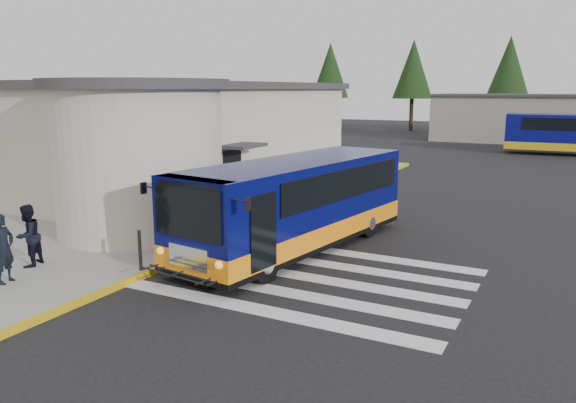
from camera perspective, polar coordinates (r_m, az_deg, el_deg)
The scene contains 9 objects.
ground at distance 14.78m, azimuth 4.93°, elevation -7.04°, with size 140.00×140.00×0.00m, color black.
sidewalk at distance 22.70m, azimuth -12.34°, elevation -0.54°, with size 10.00×34.00×0.15m, color gray.
curb_strip at distance 19.93m, azimuth -1.34°, elevation -1.90°, with size 0.12×34.00×0.16m, color gold.
station_building at distance 25.73m, azimuth -11.57°, elevation 6.49°, with size 12.70×18.70×4.80m.
crosswalk at distance 14.28m, azimuth 1.80°, elevation -7.64°, with size 8.00×5.35×0.01m.
transit_bus at distance 16.35m, azimuth 0.75°, elevation -0.61°, with size 4.11×9.59×2.64m.
pedestrian_a at distance 14.78m, azimuth -26.92°, elevation -4.28°, with size 0.61×0.40×1.67m, color black.
pedestrian_b at distance 15.89m, azimuth -24.93°, elevation -3.17°, with size 0.79×0.61×1.62m, color black.
bollard at distance 14.65m, azimuth -14.81°, elevation -4.82°, with size 0.08×0.08×1.04m, color black.
Camera 1 is at (5.38, -12.95, 4.66)m, focal length 35.00 mm.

